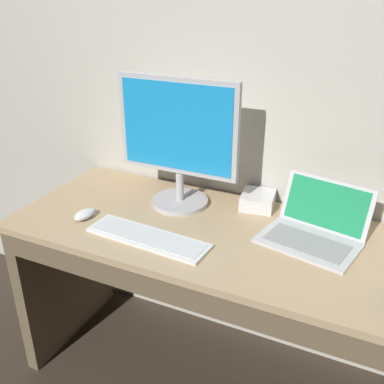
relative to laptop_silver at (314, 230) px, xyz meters
The scene contains 7 objects.
ground_plane 0.89m from the laptop_silver, 165.68° to the right, with size 14.00×14.00×0.00m, color #382D23.
desk 0.48m from the laptop_silver, 163.90° to the right, with size 1.56×0.66×0.77m.
laptop_silver is the anchor object (origin of this frame).
external_monitor 0.62m from the laptop_silver, behind, with size 0.50×0.24×0.53m.
wired_keyboard 0.60m from the laptop_silver, 154.61° to the right, with size 0.48×0.16×0.01m.
computer_mouse 0.88m from the laptop_silver, 165.31° to the right, with size 0.06×0.10×0.03m, color white.
external_drive_box 0.31m from the laptop_silver, 147.85° to the left, with size 0.13×0.15×0.06m, color silver.
Camera 1 is at (0.55, -1.36, 1.62)m, focal length 41.58 mm.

